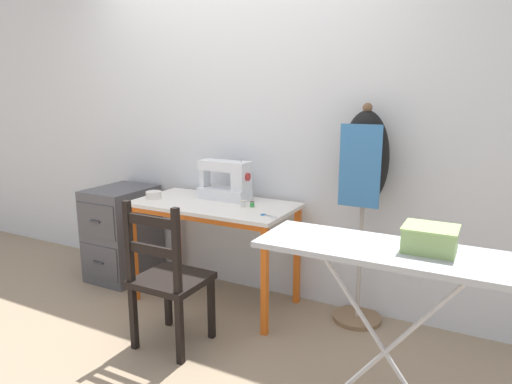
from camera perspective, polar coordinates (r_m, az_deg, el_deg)
ground_plane at (r=3.26m, az=-7.98°, el=-15.29°), size 14.00×14.00×0.00m
wall_back at (r=3.46m, az=-2.13°, el=8.48°), size 10.00×0.05×2.55m
sewing_table at (r=3.24m, az=-5.39°, el=-2.94°), size 1.15×0.60×0.75m
sewing_machine at (r=3.30m, az=-3.65°, el=1.32°), size 0.39×0.18×0.30m
fabric_bowl at (r=3.43m, az=-12.67°, el=-0.32°), size 0.11×0.11×0.05m
scissors at (r=2.88m, az=1.26°, el=-2.94°), size 0.12×0.07×0.01m
thread_spool_near_machine at (r=3.10m, az=-1.64°, el=-1.46°), size 0.04×0.04×0.04m
thread_spool_mid_table at (r=3.09m, az=-0.48°, el=-1.56°), size 0.04×0.04×0.04m
wooden_chair at (r=2.79m, az=-10.88°, el=-10.71°), size 0.40×0.38×0.91m
filing_cabinet at (r=3.93m, az=-16.37°, el=-4.93°), size 0.41×0.55×0.75m
dress_form at (r=2.95m, az=13.36°, el=2.41°), size 0.32×0.32×1.45m
ironing_board at (r=1.93m, az=16.53°, el=-8.19°), size 1.09×0.37×0.90m
storage_box at (r=1.92m, az=20.92°, el=-5.47°), size 0.21×0.18×0.10m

